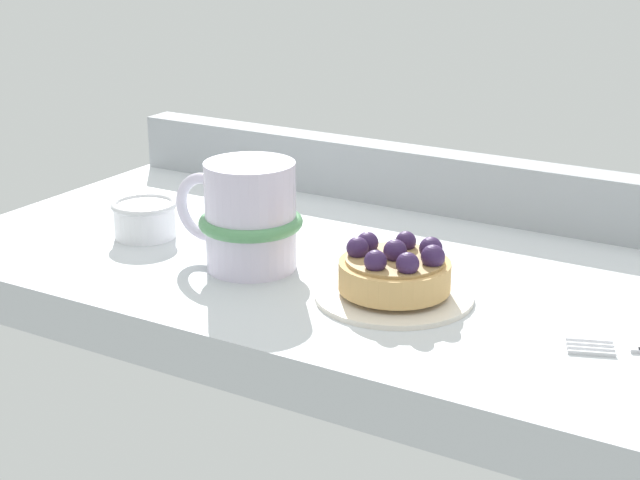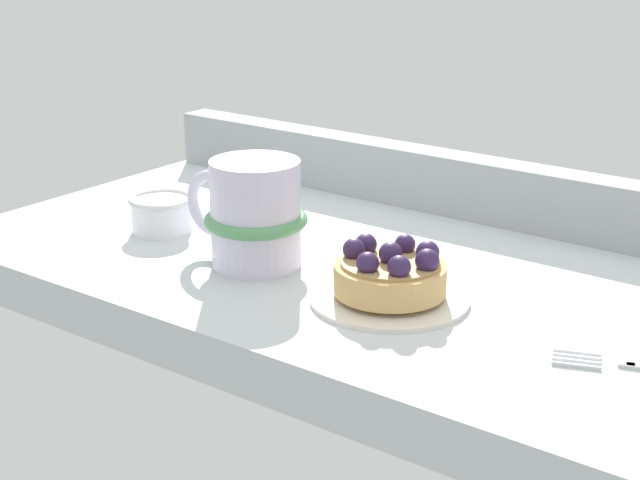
# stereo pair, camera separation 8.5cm
# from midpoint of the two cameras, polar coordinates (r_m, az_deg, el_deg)

# --- Properties ---
(ground_plane) EXTENTS (0.87, 0.41, 0.04)m
(ground_plane) POSITION_cam_midpoint_polar(r_m,az_deg,el_deg) (0.90, 1.63, -3.03)
(ground_plane) COLOR silver
(window_rail_back) EXTENTS (0.86, 0.04, 0.06)m
(window_rail_back) POSITION_cam_midpoint_polar(r_m,az_deg,el_deg) (1.04, 6.63, 3.09)
(window_rail_back) COLOR #9EA3A8
(window_rail_back) RESTS_ON ground_plane
(dessert_plate) EXTENTS (0.14, 0.14, 0.01)m
(dessert_plate) POSITION_cam_midpoint_polar(r_m,az_deg,el_deg) (0.83, 1.41, -3.21)
(dessert_plate) COLOR silver
(dessert_plate) RESTS_ON ground_plane
(raspberry_tart) EXTENTS (0.09, 0.09, 0.04)m
(raspberry_tart) POSITION_cam_midpoint_polar(r_m,az_deg,el_deg) (0.82, 1.46, -1.80)
(raspberry_tart) COLOR tan
(raspberry_tart) RESTS_ON dessert_plate
(coffee_mug) EXTENTS (0.13, 0.09, 0.10)m
(coffee_mug) POSITION_cam_midpoint_polar(r_m,az_deg,el_deg) (0.89, -6.96, 1.34)
(coffee_mug) COLOR silver
(coffee_mug) RESTS_ON ground_plane
(sugar_bowl) EXTENTS (0.07, 0.07, 0.04)m
(sugar_bowl) POSITION_cam_midpoint_polar(r_m,az_deg,el_deg) (1.00, -12.61, 1.22)
(sugar_bowl) COLOR white
(sugar_bowl) RESTS_ON ground_plane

